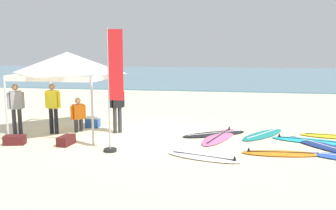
% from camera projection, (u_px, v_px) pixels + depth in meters
% --- Properties ---
extents(ground_plane, '(80.00, 80.00, 0.00)m').
position_uv_depth(ground_plane, '(151.00, 137.00, 11.33)').
color(ground_plane, beige).
extents(sea, '(80.00, 36.00, 0.10)m').
position_uv_depth(sea, '(208.00, 74.00, 41.67)').
color(sea, '#568499').
rests_on(sea, ground).
extents(canopy_tent, '(2.92, 2.92, 2.75)m').
position_uv_depth(canopy_tent, '(67.00, 63.00, 11.58)').
color(canopy_tent, '#B7B7BC').
rests_on(canopy_tent, ground).
extents(surfboard_pink, '(1.44, 2.63, 0.19)m').
position_uv_depth(surfboard_pink, '(219.00, 136.00, 11.24)').
color(surfboard_pink, pink).
rests_on(surfboard_pink, ground).
extents(surfboard_orange, '(2.10, 0.69, 0.19)m').
position_uv_depth(surfboard_orange, '(280.00, 153.00, 9.39)').
color(surfboard_orange, orange).
rests_on(surfboard_orange, ground).
extents(surfboard_navy, '(1.86, 2.26, 0.19)m').
position_uv_depth(surfboard_navy, '(320.00, 145.00, 10.23)').
color(surfboard_navy, navy).
rests_on(surfboard_navy, ground).
extents(surfboard_teal, '(1.81, 2.20, 0.19)m').
position_uv_depth(surfboard_teal, '(263.00, 134.00, 11.52)').
color(surfboard_teal, '#19847F').
rests_on(surfboard_teal, ground).
extents(surfboard_white, '(2.11, 1.11, 0.19)m').
position_uv_depth(surfboard_white, '(204.00, 157.00, 9.05)').
color(surfboard_white, white).
rests_on(surfboard_white, ground).
extents(surfboard_cyan, '(2.46, 1.19, 0.19)m').
position_uv_depth(surfboard_cyan, '(312.00, 141.00, 10.69)').
color(surfboard_cyan, '#23B2CC').
rests_on(surfboard_cyan, ground).
extents(surfboard_yellow, '(2.24, 0.90, 0.19)m').
position_uv_depth(surfboard_yellow, '(336.00, 136.00, 11.25)').
color(surfboard_yellow, yellow).
rests_on(surfboard_yellow, ground).
extents(surfboard_black, '(2.30, 1.71, 0.19)m').
position_uv_depth(surfboard_black, '(215.00, 134.00, 11.60)').
color(surfboard_black, black).
rests_on(surfboard_black, ground).
extents(person_grey, '(0.41, 0.42, 1.71)m').
position_uv_depth(person_grey, '(16.00, 106.00, 11.46)').
color(person_grey, '#2D2D33').
rests_on(person_grey, ground).
extents(person_black, '(0.44, 0.40, 1.71)m').
position_uv_depth(person_black, '(117.00, 104.00, 11.74)').
color(person_black, '#2D2D33').
rests_on(person_black, ground).
extents(person_yellow, '(0.55, 0.22, 1.71)m').
position_uv_depth(person_yellow, '(53.00, 105.00, 11.63)').
color(person_yellow, black).
rests_on(person_yellow, ground).
extents(person_orange, '(0.41, 0.42, 1.20)m').
position_uv_depth(person_orange, '(78.00, 113.00, 11.97)').
color(person_orange, '#2D2D33').
rests_on(person_orange, ground).
extents(banner_flag, '(0.60, 0.36, 3.40)m').
position_uv_depth(banner_flag, '(113.00, 96.00, 9.43)').
color(banner_flag, '#99999E').
rests_on(banner_flag, ground).
extents(gear_bag_near_tent, '(0.36, 0.62, 0.28)m').
position_uv_depth(gear_bag_near_tent, '(66.00, 140.00, 10.32)').
color(gear_bag_near_tent, '#4C1919').
rests_on(gear_bag_near_tent, ground).
extents(gear_bag_by_pole, '(0.66, 0.46, 0.28)m').
position_uv_depth(gear_bag_by_pole, '(15.00, 140.00, 10.38)').
color(gear_bag_by_pole, '#4C1919').
rests_on(gear_bag_by_pole, ground).
extents(cooler_box, '(0.50, 0.36, 0.39)m').
position_uv_depth(cooler_box, '(93.00, 122.00, 12.75)').
color(cooler_box, '#2D60B7').
rests_on(cooler_box, ground).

